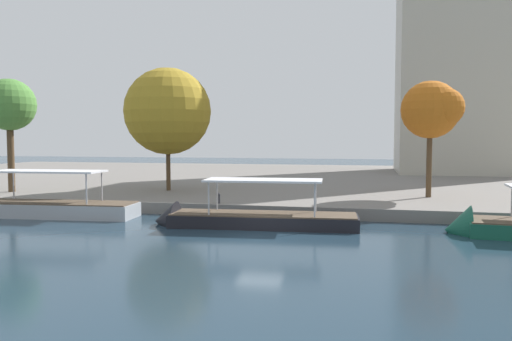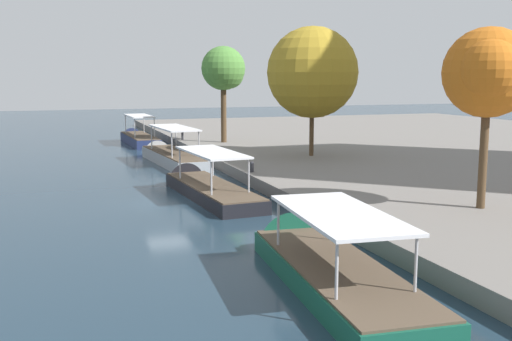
{
  "view_description": "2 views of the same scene",
  "coord_description": "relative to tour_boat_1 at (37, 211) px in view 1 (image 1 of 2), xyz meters",
  "views": [
    {
      "loc": [
        5.81,
        -26.87,
        5.41
      ],
      "look_at": [
        -0.99,
        3.42,
        3.44
      ],
      "focal_mm": 34.99,
      "sensor_mm": 36.0,
      "label": 1
    },
    {
      "loc": [
        35.46,
        -6.63,
        7.46
      ],
      "look_at": [
        5.51,
        3.68,
        2.57
      ],
      "focal_mm": 42.56,
      "sensor_mm": 36.0,
      "label": 2
    }
  ],
  "objects": [
    {
      "name": "tree_0",
      "position": [
        27.48,
        10.48,
        7.36
      ],
      "size": [
        4.67,
        4.49,
        9.09
      ],
      "color": "#4C3823",
      "rests_on": "dock_promenade"
    },
    {
      "name": "tour_boat_2",
      "position": [
        15.22,
        -0.75,
        0.0
      ],
      "size": [
        12.86,
        3.67,
        4.02
      ],
      "rotation": [
        0.0,
        0.0,
        3.21
      ],
      "color": "black",
      "rests_on": "ground_plane"
    },
    {
      "name": "tree_1",
      "position": [
        -7.61,
        7.13,
        7.84
      ],
      "size": [
        4.44,
        4.47,
        9.73
      ],
      "color": "#4C3823",
      "rests_on": "dock_promenade"
    },
    {
      "name": "dock_promenade",
      "position": [
        16.74,
        30.29,
        0.06
      ],
      "size": [
        120.0,
        55.0,
        0.83
      ],
      "primitive_type": "cube",
      "color": "slate",
      "rests_on": "ground_plane"
    },
    {
      "name": "ground_plane",
      "position": [
        16.74,
        -3.51,
        -0.35
      ],
      "size": [
        220.0,
        220.0,
        0.0
      ],
      "primitive_type": "plane",
      "color": "#1E3342"
    },
    {
      "name": "office_tower",
      "position": [
        34.67,
        41.83,
        18.62
      ],
      "size": [
        16.41,
        14.65,
        38.35
      ],
      "color": "#ADA899",
      "rests_on": "dock_promenade"
    },
    {
      "name": "mooring_bollard_1",
      "position": [
        12.23,
        3.32,
        0.89
      ],
      "size": [
        0.29,
        0.29,
        0.77
      ],
      "color": "#2D2D33",
      "rests_on": "dock_promenade"
    },
    {
      "name": "tour_boat_1",
      "position": [
        0.0,
        0.0,
        0.0
      ],
      "size": [
        13.74,
        3.74,
        4.28
      ],
      "rotation": [
        0.0,
        0.0,
        3.22
      ],
      "color": "#9EA3A8",
      "rests_on": "ground_plane"
    },
    {
      "name": "tree_3",
      "position": [
        5.17,
        11.04,
        7.44
      ],
      "size": [
        7.64,
        7.64,
        10.83
      ],
      "color": "#4C3823",
      "rests_on": "dock_promenade"
    }
  ]
}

